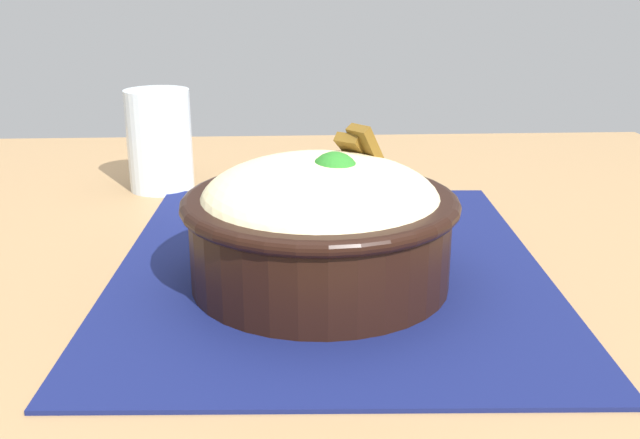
# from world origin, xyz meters

# --- Properties ---
(table) EXTENTS (1.10, 0.96, 0.78)m
(table) POSITION_xyz_m (0.00, 0.00, 0.70)
(table) COLOR #99754C
(table) RESTS_ON ground_plane
(placemat) EXTENTS (0.44, 0.36, 0.00)m
(placemat) POSITION_xyz_m (0.04, 0.01, 0.78)
(placemat) COLOR #11194C
(placemat) RESTS_ON table
(bowl) EXTENTS (0.24, 0.24, 0.12)m
(bowl) POSITION_xyz_m (0.00, 0.02, 0.83)
(bowl) COLOR black
(bowl) RESTS_ON placemat
(fork) EXTENTS (0.03, 0.13, 0.00)m
(fork) POSITION_xyz_m (0.11, 0.02, 0.78)
(fork) COLOR #B4B4B4
(fork) RESTS_ON placemat
(drinking_glass) EXTENTS (0.07, 0.07, 0.11)m
(drinking_glass) POSITION_xyz_m (0.28, 0.18, 0.83)
(drinking_glass) COLOR silver
(drinking_glass) RESTS_ON table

